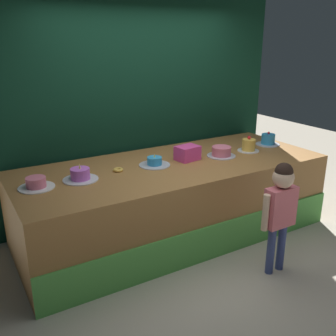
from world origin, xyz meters
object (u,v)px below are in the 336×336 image
at_px(cake_center_left, 154,162).
at_px(cake_center_right, 221,152).
at_px(child_figure, 281,203).
at_px(donut, 118,170).
at_px(cake_right, 249,146).
at_px(pink_box, 187,153).
at_px(cake_far_right, 268,140).
at_px(cake_left, 80,175).
at_px(cake_far_left, 36,184).

height_order(cake_center_left, cake_center_right, cake_center_left).
xyz_separation_m(child_figure, cake_center_right, (0.18, 1.11, 0.18)).
bearing_deg(donut, cake_right, -4.24).
height_order(child_figure, cake_center_right, child_figure).
relative_size(pink_box, donut, 2.41).
distance_m(cake_center_right, cake_far_right, 0.84).
bearing_deg(child_figure, pink_box, 101.11).
height_order(child_figure, cake_left, child_figure).
bearing_deg(donut, pink_box, -2.62).
distance_m(pink_box, cake_far_left, 1.66).
xyz_separation_m(pink_box, cake_right, (0.83, -0.09, -0.01)).
bearing_deg(cake_center_left, cake_right, -4.54).
distance_m(child_figure, cake_left, 1.91).
bearing_deg(cake_center_right, cake_center_left, 173.23).
distance_m(cake_left, cake_center_right, 1.66).
xyz_separation_m(cake_center_right, cake_right, (0.42, -0.00, 0.02)).
height_order(child_figure, cake_right, child_figure).
bearing_deg(cake_far_left, child_figure, -32.13).
xyz_separation_m(cake_far_left, cake_center_right, (2.08, -0.08, 0.01)).
relative_size(child_figure, cake_center_right, 3.31).
relative_size(cake_left, cake_center_left, 1.02).
height_order(child_figure, pink_box, child_figure).
relative_size(pink_box, cake_far_right, 0.83).
xyz_separation_m(cake_center_right, cake_far_right, (0.83, 0.09, 0.01)).
xyz_separation_m(child_figure, pink_box, (-0.23, 1.20, 0.21)).
distance_m(donut, cake_left, 0.42).
relative_size(pink_box, cake_right, 0.97).
bearing_deg(cake_center_right, donut, 174.37).
distance_m(cake_left, cake_far_right, 2.49).
relative_size(child_figure, pink_box, 4.37).
bearing_deg(donut, cake_center_right, -5.63).
height_order(donut, cake_center_left, cake_center_left).
height_order(cake_far_left, cake_center_left, cake_center_left).
distance_m(donut, cake_right, 1.67).
bearing_deg(pink_box, cake_far_left, -179.82).
relative_size(cake_far_left, cake_left, 0.96).
xyz_separation_m(donut, cake_center_right, (1.25, -0.12, 0.04)).
distance_m(child_figure, cake_center_left, 1.38).
bearing_deg(cake_center_left, cake_left, -178.36).
bearing_deg(pink_box, cake_center_right, -11.54).
relative_size(donut, cake_center_right, 0.31).
relative_size(cake_center_left, cake_center_right, 1.01).
distance_m(cake_center_right, cake_right, 0.42).
xyz_separation_m(pink_box, cake_far_right, (1.25, 0.01, -0.02)).
bearing_deg(cake_left, cake_center_right, -2.58).
bearing_deg(cake_right, donut, 175.76).
height_order(cake_left, cake_center_left, cake_left).
distance_m(donut, cake_center_right, 1.25).
bearing_deg(cake_far_right, child_figure, -130.00).
xyz_separation_m(donut, cake_far_left, (-0.83, -0.04, 0.03)).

